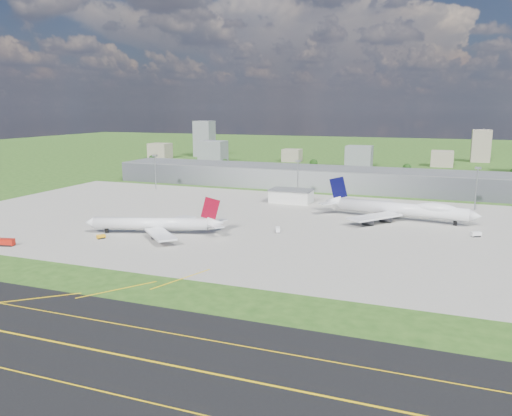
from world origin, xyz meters
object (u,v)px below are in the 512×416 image
(airliner_blue_quad, at_px, (401,209))
(fire_truck, at_px, (6,242))
(van_white_far, at_px, (476,234))
(van_white_near, at_px, (278,230))
(airliner_red_twin, at_px, (156,224))
(tug_yellow, at_px, (101,237))

(airliner_blue_quad, height_order, fire_truck, airliner_blue_quad)
(airliner_blue_quad, relative_size, van_white_far, 16.33)
(airliner_blue_quad, height_order, van_white_far, airliner_blue_quad)
(fire_truck, relative_size, van_white_near, 1.51)
(airliner_red_twin, xyz_separation_m, tug_yellow, (-19.54, -16.75, -4.00))
(fire_truck, bearing_deg, airliner_red_twin, 25.89)
(airliner_red_twin, distance_m, fire_truck, 66.02)
(airliner_red_twin, bearing_deg, airliner_blue_quad, -162.80)
(fire_truck, distance_m, van_white_near, 124.03)
(airliner_red_twin, height_order, fire_truck, airliner_red_twin)
(tug_yellow, xyz_separation_m, van_white_near, (73.65, 40.73, 0.24))
(van_white_near, xyz_separation_m, van_white_far, (90.89, 24.40, -0.01))
(tug_yellow, distance_m, van_white_far, 176.96)
(airliner_blue_quad, distance_m, fire_truck, 196.89)
(fire_truck, xyz_separation_m, van_white_far, (196.16, 89.97, -0.42))
(airliner_red_twin, relative_size, van_white_near, 12.98)
(airliner_blue_quad, bearing_deg, tug_yellow, -137.11)
(van_white_near, bearing_deg, fire_truck, 102.38)
(tug_yellow, bearing_deg, van_white_near, -24.29)
(airliner_red_twin, height_order, tug_yellow, airliner_red_twin)
(van_white_near, distance_m, van_white_far, 94.11)
(fire_truck, xyz_separation_m, tug_yellow, (31.62, 24.85, -0.65))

